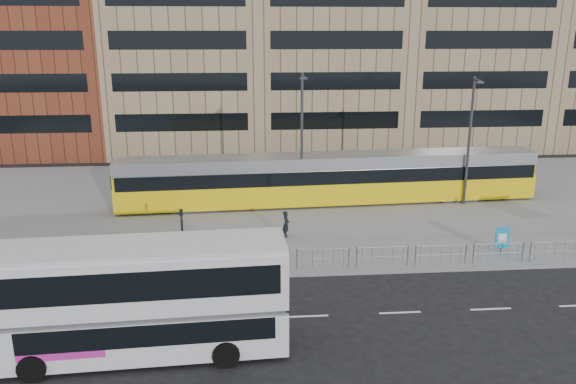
{
  "coord_description": "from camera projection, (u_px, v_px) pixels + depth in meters",
  "views": [
    {
      "loc": [
        -4.5,
        -25.12,
        11.57
      ],
      "look_at": [
        -2.0,
        6.0,
        2.59
      ],
      "focal_mm": 35.0,
      "sensor_mm": 36.0,
      "label": 1
    }
  ],
  "objects": [
    {
      "name": "ad_panel",
      "position": [
        502.0,
        238.0,
        29.73
      ],
      "size": [
        0.77,
        0.12,
        1.45
      ],
      "rotation": [
        0.0,
        0.0,
        0.08
      ],
      "color": "#2D2D30",
      "rests_on": "plaza"
    },
    {
      "name": "lamp_post_east",
      "position": [
        470.0,
        137.0,
        37.21
      ],
      "size": [
        0.45,
        1.04,
        8.59
      ],
      "color": "#2D2D30",
      "rests_on": "plaza"
    },
    {
      "name": "ground",
      "position": [
        338.0,
        275.0,
        27.61
      ],
      "size": [
        120.0,
        120.0,
        0.0
      ],
      "primitive_type": "plane",
      "color": "black",
      "rests_on": "ground"
    },
    {
      "name": "road_markings",
      "position": [
        377.0,
        313.0,
        23.86
      ],
      "size": [
        62.0,
        0.12,
        0.01
      ],
      "primitive_type": "cube",
      "color": "white",
      "rests_on": "ground"
    },
    {
      "name": "kerb",
      "position": [
        338.0,
        273.0,
        27.64
      ],
      "size": [
        64.0,
        0.25,
        0.17
      ],
      "primitive_type": "cube",
      "color": "gray",
      "rests_on": "ground"
    },
    {
      "name": "traffic_light_west",
      "position": [
        182.0,
        231.0,
        27.52
      ],
      "size": [
        0.17,
        0.21,
        3.1
      ],
      "rotation": [
        0.0,
        0.0,
        -0.05
      ],
      "color": "#2D2D30",
      "rests_on": "plaza"
    },
    {
      "name": "pedestrian_barrier",
      "position": [
        377.0,
        252.0,
        27.97
      ],
      "size": [
        32.07,
        0.07,
        1.1
      ],
      "color": "#93969B",
      "rests_on": "plaza"
    },
    {
      "name": "building_row",
      "position": [
        300.0,
        17.0,
        56.99
      ],
      "size": [
        70.4,
        18.4,
        31.2
      ],
      "color": "brown",
      "rests_on": "ground"
    },
    {
      "name": "double_decker_bus",
      "position": [
        136.0,
        297.0,
        20.25
      ],
      "size": [
        10.95,
        3.19,
        4.33
      ],
      "rotation": [
        0.0,
        0.0,
        0.05
      ],
      "color": "silver",
      "rests_on": "ground"
    },
    {
      "name": "pedestrian",
      "position": [
        286.0,
        224.0,
        32.09
      ],
      "size": [
        0.51,
        0.65,
        1.56
      ],
      "primitive_type": "imported",
      "rotation": [
        0.0,
        0.0,
        1.31
      ],
      "color": "black",
      "rests_on": "plaza"
    },
    {
      "name": "plaza",
      "position": [
        310.0,
        202.0,
        39.09
      ],
      "size": [
        64.0,
        24.0,
        0.15
      ],
      "primitive_type": "cube",
      "color": "gray",
      "rests_on": "ground"
    },
    {
      "name": "tram",
      "position": [
        330.0,
        179.0,
        38.38
      ],
      "size": [
        28.72,
        4.25,
        3.37
      ],
      "rotation": [
        0.0,
        0.0,
        0.05
      ],
      "color": "yellow",
      "rests_on": "plaza"
    },
    {
      "name": "lamp_post_west",
      "position": [
        302.0,
        137.0,
        36.28
      ],
      "size": [
        0.45,
        1.04,
        8.92
      ],
      "color": "#2D2D30",
      "rests_on": "plaza"
    }
  ]
}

